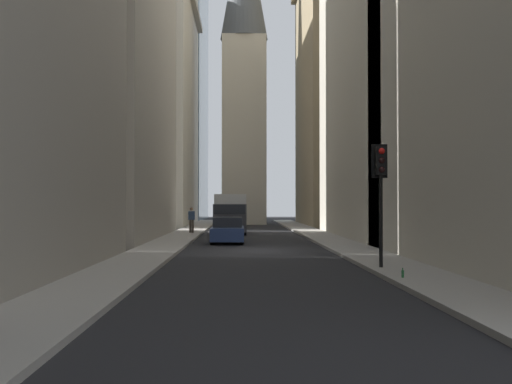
% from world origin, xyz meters
% --- Properties ---
extents(ground_plane, '(135.00, 135.00, 0.00)m').
position_xyz_m(ground_plane, '(0.00, 0.00, 0.00)').
color(ground_plane, black).
extents(sidewalk_right, '(90.00, 2.20, 0.14)m').
position_xyz_m(sidewalk_right, '(0.00, 4.50, 0.07)').
color(sidewalk_right, gray).
rests_on(sidewalk_right, ground_plane).
extents(sidewalk_left, '(90.00, 2.20, 0.14)m').
position_xyz_m(sidewalk_left, '(0.00, -4.50, 0.07)').
color(sidewalk_left, gray).
rests_on(sidewalk_left, ground_plane).
extents(building_left_far, '(15.93, 10.50, 29.03)m').
position_xyz_m(building_left_far, '(30.60, -10.59, 14.53)').
color(building_left_far, '#9E8966').
rests_on(building_left_far, ground_plane).
extents(building_right_midfar, '(17.39, 10.00, 24.75)m').
position_xyz_m(building_right_midfar, '(8.65, 10.60, 12.38)').
color(building_right_midfar, gray).
rests_on(building_right_midfar, ground_plane).
extents(building_right_far, '(17.91, 10.50, 26.04)m').
position_xyz_m(building_right_far, '(31.58, 10.59, 13.03)').
color(building_right_far, beige).
rests_on(building_right_far, ground_plane).
extents(church_spire, '(5.05, 5.05, 34.28)m').
position_xyz_m(church_spire, '(34.50, 0.28, 17.95)').
color(church_spire, beige).
rests_on(church_spire, ground_plane).
extents(delivery_truck, '(6.46, 2.25, 2.84)m').
position_xyz_m(delivery_truck, '(14.96, 1.40, 1.46)').
color(delivery_truck, silver).
rests_on(delivery_truck, ground_plane).
extents(sedan_navy, '(4.30, 1.78, 1.42)m').
position_xyz_m(sedan_navy, '(5.29, 1.40, 0.66)').
color(sedan_navy, navy).
rests_on(sedan_navy, ground_plane).
extents(traffic_light_foreground, '(0.43, 0.52, 3.98)m').
position_xyz_m(traffic_light_foreground, '(-8.38, -3.82, 3.07)').
color(traffic_light_foreground, black).
rests_on(traffic_light_foreground, sidewalk_left).
extents(pedestrian, '(0.26, 0.44, 1.77)m').
position_xyz_m(pedestrian, '(13.63, 4.10, 1.11)').
color(pedestrian, '#473D33').
rests_on(pedestrian, sidewalk_right).
extents(discarded_bottle, '(0.07, 0.07, 0.27)m').
position_xyz_m(discarded_bottle, '(-10.98, -3.78, 0.25)').
color(discarded_bottle, '#236033').
rests_on(discarded_bottle, sidewalk_left).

